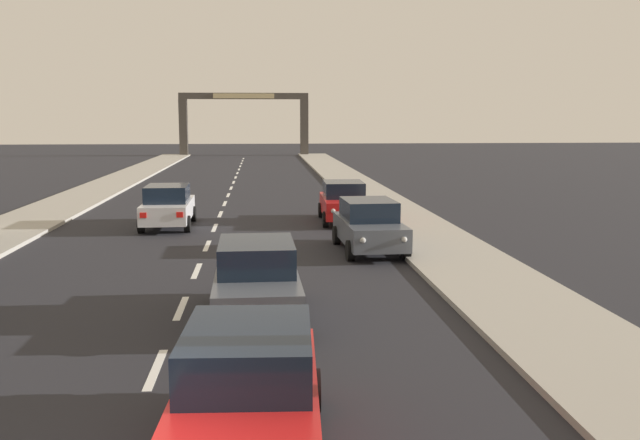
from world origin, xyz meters
name	(u,v)px	position (x,y,z in m)	size (l,w,h in m)	color
sidewalk_right	(415,228)	(7.80, 20.00, 0.07)	(3.20, 110.00, 0.14)	#9E998E
sidewalk_left	(1,233)	(-7.80, 20.00, 0.07)	(3.20, 110.00, 0.14)	#9E998E
lane_markings	(224,232)	(0.42, 20.04, 0.00)	(4.28, 87.95, 0.01)	silver
traffic_signal_mast	(418,5)	(3.27, -0.01, 5.31)	(11.27, 0.41, 7.35)	#2D2D33
sedan_lead_at_stop_bar	(248,394)	(1.66, 2.15, 0.85)	(2.11, 4.51, 1.68)	red
sedan_third_in_queue	(257,280)	(1.74, 8.38, 0.85)	(2.00, 4.47, 1.68)	#4C515B
sedan_oncoming_far	(168,206)	(-1.84, 21.42, 0.85)	(2.00, 4.47, 1.68)	silver
sedan_parked_nearest_kerb	(344,202)	(5.28, 22.23, 0.85)	(2.02, 4.48, 1.68)	red
sedan_parked_mid_kerb	(369,225)	(5.34, 15.75, 0.85)	(2.08, 4.50, 1.68)	#4C515B
town_gateway_arch	(244,115)	(0.00, 73.91, 4.55)	(14.61, 0.90, 7.08)	#423D38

